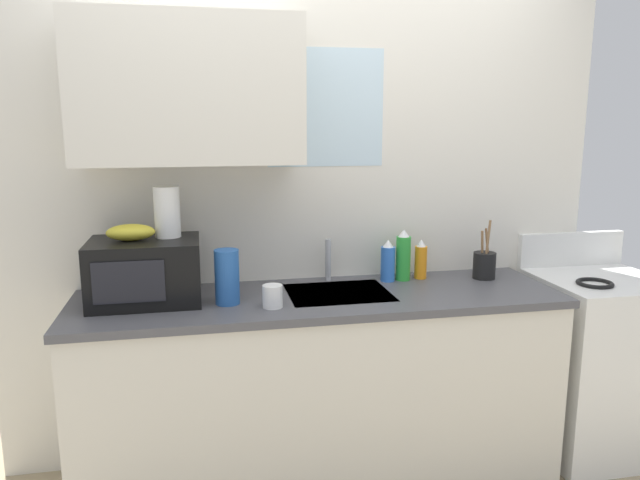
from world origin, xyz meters
name	(u,v)px	position (x,y,z in m)	size (l,w,h in m)	color
kitchen_wall_assembly	(285,185)	(-0.11, 0.31, 1.36)	(2.94, 0.42, 2.50)	silver
counter_unit	(320,387)	(0.00, 0.00, 0.46)	(2.17, 0.63, 0.90)	silver
sink_faucet	(328,260)	(0.09, 0.24, 1.00)	(0.03, 0.03, 0.20)	#B2B5BA
stove_range	(595,362)	(1.43, 0.00, 0.46)	(0.60, 0.60, 1.08)	white
microwave	(145,271)	(-0.75, 0.05, 1.04)	(0.46, 0.35, 0.27)	black
banana_bunch	(131,232)	(-0.80, 0.05, 1.20)	(0.20, 0.11, 0.07)	gold
paper_towel_roll	(167,212)	(-0.65, 0.10, 1.28)	(0.11, 0.11, 0.22)	white
dish_soap_bottle_blue	(388,262)	(0.37, 0.17, 0.99)	(0.07, 0.07, 0.20)	blue
dish_soap_bottle_green	(403,256)	(0.45, 0.17, 1.02)	(0.07, 0.07, 0.25)	green
dish_soap_bottle_orange	(421,260)	(0.54, 0.18, 0.99)	(0.06, 0.06, 0.20)	orange
cereal_canister	(227,277)	(-0.41, -0.05, 1.02)	(0.10, 0.10, 0.23)	#2659A5
mug_white	(273,296)	(-0.23, -0.14, 0.95)	(0.08, 0.08, 0.10)	white
utensil_crock	(484,264)	(0.85, 0.12, 0.97)	(0.11, 0.11, 0.29)	black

